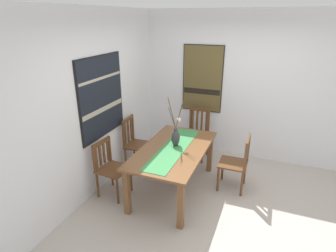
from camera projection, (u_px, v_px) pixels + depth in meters
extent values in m
cube|color=#B2A89E|center=(213.00, 208.00, 4.01)|extent=(6.40, 6.40, 0.03)
cube|color=silver|center=(96.00, 103.00, 4.15)|extent=(6.40, 0.12, 2.70)
cube|color=silver|center=(240.00, 87.00, 5.12)|extent=(0.12, 6.40, 2.70)
cube|color=brown|center=(174.00, 149.00, 4.16)|extent=(1.70, 0.93, 0.03)
cube|color=brown|center=(181.00, 205.00, 3.49)|extent=(0.08, 0.08, 0.69)
cube|color=brown|center=(210.00, 153.00, 4.82)|extent=(0.08, 0.08, 0.69)
cube|color=brown|center=(127.00, 192.00, 3.76)|extent=(0.08, 0.08, 0.69)
cube|color=brown|center=(169.00, 146.00, 5.09)|extent=(0.08, 0.08, 0.69)
cube|color=#388447|center=(174.00, 148.00, 4.15)|extent=(1.56, 0.36, 0.01)
ellipsoid|color=#333338|center=(176.00, 138.00, 4.19)|extent=(0.15, 0.13, 0.25)
cylinder|color=#333338|center=(176.00, 130.00, 4.14)|extent=(0.06, 0.06, 0.04)
cylinder|color=brown|center=(180.00, 114.00, 4.09)|extent=(0.13, 0.09, 0.41)
cylinder|color=brown|center=(172.00, 118.00, 3.99)|extent=(0.18, 0.06, 0.38)
cylinder|color=brown|center=(172.00, 113.00, 4.05)|extent=(0.04, 0.12, 0.48)
cylinder|color=brown|center=(172.00, 114.00, 4.05)|extent=(0.04, 0.12, 0.44)
cylinder|color=brown|center=(179.00, 117.00, 4.06)|extent=(0.04, 0.09, 0.38)
sphere|color=silver|center=(179.00, 120.00, 4.11)|extent=(0.07, 0.07, 0.07)
cube|color=brown|center=(233.00, 163.00, 4.31)|extent=(0.42, 0.42, 0.03)
cylinder|color=brown|center=(218.00, 179.00, 4.30)|extent=(0.04, 0.04, 0.42)
cylinder|color=brown|center=(223.00, 168.00, 4.61)|extent=(0.04, 0.04, 0.42)
cylinder|color=brown|center=(242.00, 184.00, 4.18)|extent=(0.04, 0.04, 0.42)
cylinder|color=brown|center=(245.00, 172.00, 4.49)|extent=(0.04, 0.04, 0.42)
cube|color=brown|center=(245.00, 157.00, 4.01)|extent=(0.04, 0.04, 0.45)
cube|color=brown|center=(248.00, 147.00, 4.32)|extent=(0.04, 0.04, 0.45)
cube|color=brown|center=(248.00, 140.00, 4.09)|extent=(0.38, 0.03, 0.06)
cube|color=brown|center=(246.00, 156.00, 4.07)|extent=(0.04, 0.02, 0.36)
cube|color=brown|center=(247.00, 153.00, 4.17)|extent=(0.04, 0.02, 0.36)
cube|color=brown|center=(248.00, 150.00, 4.27)|extent=(0.04, 0.02, 0.36)
cube|color=brown|center=(114.00, 169.00, 4.15)|extent=(0.45, 0.45, 0.03)
cylinder|color=brown|center=(131.00, 179.00, 4.31)|extent=(0.04, 0.04, 0.42)
cylinder|color=brown|center=(117.00, 191.00, 4.01)|extent=(0.04, 0.04, 0.42)
cylinder|color=brown|center=(112.00, 174.00, 4.45)|extent=(0.04, 0.04, 0.42)
cylinder|color=brown|center=(98.00, 185.00, 4.15)|extent=(0.04, 0.04, 0.42)
cube|color=brown|center=(109.00, 149.00, 4.29)|extent=(0.04, 0.04, 0.42)
cube|color=brown|center=(94.00, 159.00, 3.99)|extent=(0.04, 0.04, 0.42)
cube|color=brown|center=(101.00, 143.00, 4.08)|extent=(0.38, 0.06, 0.06)
cube|color=brown|center=(108.00, 151.00, 4.26)|extent=(0.04, 0.02, 0.33)
cube|color=brown|center=(104.00, 153.00, 4.19)|extent=(0.04, 0.02, 0.33)
cube|color=brown|center=(100.00, 156.00, 4.11)|extent=(0.04, 0.02, 0.33)
cube|color=brown|center=(96.00, 158.00, 4.03)|extent=(0.04, 0.02, 0.33)
cube|color=brown|center=(139.00, 145.00, 4.93)|extent=(0.44, 0.44, 0.03)
cylinder|color=brown|center=(152.00, 153.00, 5.11)|extent=(0.04, 0.04, 0.42)
cylinder|color=brown|center=(144.00, 162.00, 4.79)|extent=(0.04, 0.04, 0.42)
cylinder|color=brown|center=(134.00, 151.00, 5.22)|extent=(0.04, 0.04, 0.42)
cylinder|color=brown|center=(126.00, 159.00, 4.90)|extent=(0.04, 0.04, 0.42)
cube|color=brown|center=(133.00, 127.00, 5.05)|extent=(0.04, 0.04, 0.49)
cube|color=brown|center=(124.00, 134.00, 4.73)|extent=(0.04, 0.04, 0.49)
cube|color=brown|center=(128.00, 119.00, 4.81)|extent=(0.38, 0.05, 0.06)
cube|color=brown|center=(131.00, 129.00, 4.99)|extent=(0.04, 0.02, 0.40)
cube|color=brown|center=(128.00, 131.00, 4.89)|extent=(0.04, 0.02, 0.40)
cube|color=brown|center=(125.00, 134.00, 4.79)|extent=(0.04, 0.02, 0.40)
cube|color=brown|center=(196.00, 137.00, 5.27)|extent=(0.43, 0.43, 0.03)
cylinder|color=brown|center=(202.00, 153.00, 5.13)|extent=(0.04, 0.04, 0.42)
cylinder|color=brown|center=(184.00, 150.00, 5.26)|extent=(0.04, 0.04, 0.42)
cylinder|color=brown|center=(207.00, 145.00, 5.44)|extent=(0.04, 0.04, 0.42)
cylinder|color=brown|center=(190.00, 142.00, 5.57)|extent=(0.04, 0.04, 0.42)
cube|color=brown|center=(209.00, 122.00, 5.27)|extent=(0.04, 0.04, 0.51)
cube|color=brown|center=(191.00, 119.00, 5.40)|extent=(0.04, 0.04, 0.51)
cube|color=brown|center=(200.00, 109.00, 5.26)|extent=(0.04, 0.38, 0.06)
cube|color=brown|center=(206.00, 122.00, 5.29)|extent=(0.02, 0.04, 0.42)
cube|color=brown|center=(202.00, 122.00, 5.33)|extent=(0.02, 0.04, 0.42)
cube|color=brown|center=(197.00, 121.00, 5.36)|extent=(0.02, 0.04, 0.42)
cube|color=brown|center=(193.00, 120.00, 5.39)|extent=(0.02, 0.04, 0.42)
cube|color=black|center=(101.00, 97.00, 4.15)|extent=(1.09, 0.04, 1.22)
cube|color=black|center=(103.00, 97.00, 4.15)|extent=(1.06, 0.01, 1.19)
cube|color=#B2A893|center=(101.00, 78.00, 4.04)|extent=(1.03, 0.00, 0.04)
cube|color=#B2A893|center=(104.00, 109.00, 4.21)|extent=(1.03, 0.00, 0.07)
cube|color=black|center=(203.00, 79.00, 5.26)|extent=(0.04, 0.77, 1.26)
cube|color=brown|center=(202.00, 79.00, 5.24)|extent=(0.01, 0.74, 1.23)
cube|color=black|center=(202.00, 90.00, 5.32)|extent=(0.00, 0.71, 0.06)
cube|color=black|center=(202.00, 93.00, 5.34)|extent=(0.00, 0.71, 0.04)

